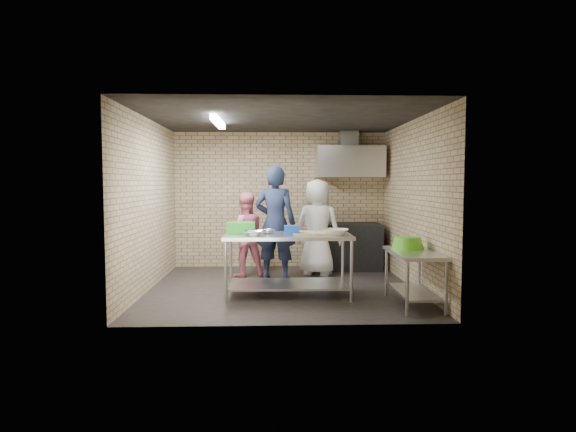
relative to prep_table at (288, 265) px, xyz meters
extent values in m
plane|color=black|center=(-0.07, 0.53, -0.47)|extent=(4.20, 4.20, 0.00)
plane|color=black|center=(-0.07, 0.53, 2.23)|extent=(4.20, 4.20, 0.00)
cube|color=tan|center=(-0.07, 2.53, 0.88)|extent=(4.20, 0.06, 2.70)
cube|color=tan|center=(-0.07, -1.47, 0.88)|extent=(4.20, 0.06, 2.70)
cube|color=tan|center=(-2.17, 0.53, 0.88)|extent=(0.06, 4.00, 2.70)
cube|color=tan|center=(2.03, 0.53, 0.88)|extent=(0.06, 4.00, 2.70)
cube|color=silver|center=(0.00, 0.00, 0.00)|extent=(1.87, 0.93, 0.93)
cube|color=silver|center=(1.73, -0.57, -0.09)|extent=(0.60, 1.20, 0.75)
cube|color=black|center=(1.28, 2.18, -0.02)|extent=(1.20, 0.70, 0.90)
cube|color=silver|center=(1.28, 2.23, 1.63)|extent=(1.30, 0.60, 0.60)
cube|color=#A5A8AD|center=(1.28, 2.38, 2.08)|extent=(0.35, 0.30, 0.30)
cube|color=#3F2B19|center=(1.58, 2.42, 1.45)|extent=(0.80, 0.20, 0.04)
cube|color=white|center=(-1.07, 0.53, 2.17)|extent=(0.10, 1.25, 0.08)
cube|color=green|center=(-0.70, 0.12, 0.55)|extent=(0.41, 0.31, 0.17)
cube|color=#1744AF|center=(0.05, -0.10, 0.53)|extent=(0.21, 0.21, 0.13)
cube|color=tan|center=(0.35, -0.02, 0.48)|extent=(0.57, 0.44, 0.03)
imported|color=#ADB1B4|center=(-0.50, -0.20, 0.50)|extent=(0.34, 0.34, 0.07)
imported|color=silver|center=(-0.30, 0.05, 0.50)|extent=(0.26, 0.26, 0.07)
imported|color=#C0B999|center=(0.70, -0.15, 0.51)|extent=(0.42, 0.42, 0.09)
cylinder|color=#B22619|center=(1.33, 2.42, 1.56)|extent=(0.07, 0.07, 0.18)
cylinder|color=green|center=(1.73, 2.42, 1.55)|extent=(0.06, 0.06, 0.15)
imported|color=black|center=(-0.18, 1.23, 0.53)|extent=(0.82, 0.64, 1.99)
imported|color=pink|center=(-0.73, 1.53, 0.29)|extent=(0.85, 0.73, 1.52)
imported|color=white|center=(0.60, 1.64, 0.41)|extent=(1.01, 0.87, 1.76)
camera|label=1|loc=(-0.24, -6.97, 1.22)|focal=29.52mm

